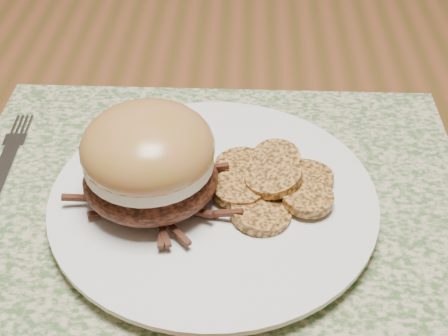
# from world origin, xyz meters

# --- Properties ---
(dining_table) EXTENTS (1.50, 0.90, 0.75)m
(dining_table) POSITION_xyz_m (0.00, 0.00, 0.67)
(dining_table) COLOR brown
(dining_table) RESTS_ON ground
(placemat) EXTENTS (0.45, 0.33, 0.00)m
(placemat) POSITION_xyz_m (0.08, -0.10, 0.75)
(placemat) COLOR #426333
(placemat) RESTS_ON dining_table
(dinner_plate) EXTENTS (0.26, 0.26, 0.02)m
(dinner_plate) POSITION_xyz_m (0.08, -0.12, 0.76)
(dinner_plate) COLOR white
(dinner_plate) RESTS_ON placemat
(pork_sandwich) EXTENTS (0.13, 0.12, 0.08)m
(pork_sandwich) POSITION_xyz_m (0.03, -0.13, 0.81)
(pork_sandwich) COLOR black
(pork_sandwich) RESTS_ON dinner_plate
(roasted_potatoes) EXTENTS (0.12, 0.12, 0.03)m
(roasted_potatoes) POSITION_xyz_m (0.13, -0.11, 0.78)
(roasted_potatoes) COLOR #BB7A37
(roasted_potatoes) RESTS_ON dinner_plate
(fork) EXTENTS (0.02, 0.18, 0.00)m
(fork) POSITION_xyz_m (-0.12, -0.08, 0.76)
(fork) COLOR #B2B2B9
(fork) RESTS_ON placemat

